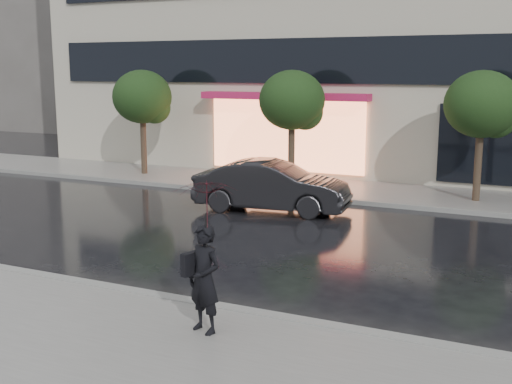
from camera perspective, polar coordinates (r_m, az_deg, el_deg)
The scene contains 11 objects.
ground at distance 11.85m, azimuth -1.71°, elevation -8.92°, with size 120.00×120.00×0.00m, color black.
sidewalk_near at distance 9.27m, azimuth -11.14°, elevation -14.58°, with size 60.00×4.50×0.12m, color slate.
sidewalk_far at distance 21.18m, azimuth 10.93°, elevation -0.07°, with size 60.00×3.50×0.12m, color slate.
curb_near at distance 11.00m, azimuth -4.10°, elevation -10.16°, with size 60.00×0.25×0.14m, color gray.
curb_far at distance 19.52m, azimuth 9.65°, elevation -0.93°, with size 60.00×0.25×0.14m, color gray.
bg_building_left at distance 48.87m, azimuth -17.85°, elevation 12.70°, with size 14.00×10.00×12.00m, color #59544F.
tree_far_west at distance 24.41m, azimuth -9.93°, elevation 8.16°, with size 2.20×2.20×3.99m.
tree_mid_west at distance 21.53m, azimuth 3.39°, elevation 7.96°, with size 2.20×2.20×3.99m.
tree_mid_east at distance 20.09m, azimuth 19.61°, elevation 7.15°, with size 2.20×2.20×3.99m.
parked_car at distance 18.28m, azimuth 1.42°, elevation 0.52°, with size 1.54×4.40×1.45m, color black.
pedestrian_with_umbrella at distance 9.42m, azimuth -4.54°, elevation -3.77°, with size 1.15×1.16×2.32m.
Camera 1 is at (5.06, -9.93, 4.01)m, focal length 45.00 mm.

